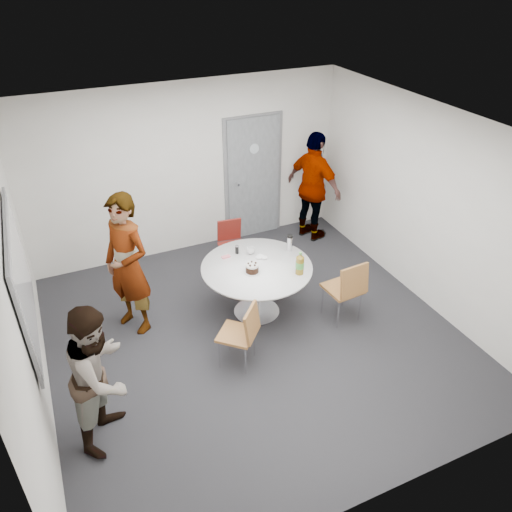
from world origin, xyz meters
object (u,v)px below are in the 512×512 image
chair_near_right (348,286)px  chair_near_left (243,330)px  person_main (128,265)px  person_left (101,375)px  table (259,273)px  door (253,178)px  whiteboard (22,280)px  chair_far (231,241)px  person_right (314,187)px

chair_near_right → chair_near_left: bearing=-177.2°
person_main → person_left: 1.71m
table → chair_near_left: size_ratio=1.72×
door → table: 2.27m
chair_near_left → person_left: bearing=144.6°
whiteboard → person_main: 1.39m
chair_near_left → chair_near_right: 1.56m
table → chair_near_right: 1.16m
door → person_left: (-3.05, -3.24, -0.23)m
table → chair_far: (0.09, 1.20, -0.17)m
door → chair_near_left: bearing=-116.1°
whiteboard → person_right: whiteboard is taller
table → person_right: size_ratio=0.78×
whiteboard → chair_near_left: whiteboard is taller
chair_far → person_right: (1.61, 0.34, 0.44)m
person_main → chair_near_left: bearing=7.3°
door → person_left: size_ratio=1.33×
chair_near_left → person_left: person_left is taller
door → whiteboard: size_ratio=1.12×
chair_far → person_main: bearing=31.5°
person_main → person_right: 3.47m
whiteboard → door: bearing=32.7°
chair_near_left → door: bearing=16.6°
table → chair_near_right: (0.97, -0.63, -0.09)m
chair_far → door: bearing=-124.3°
whiteboard → chair_near_left: size_ratio=2.25×
chair_near_left → chair_far: size_ratio=1.05×
whiteboard → table: whiteboard is taller
whiteboard → table: (2.72, 0.21, -0.79)m
door → person_right: size_ratio=1.15×
table → chair_near_left: table is taller
person_main → door: bearing=92.3°
table → chair_far: table is taller
chair_near_right → person_main: 2.80m
table → person_main: (-1.59, 0.42, 0.29)m
whiteboard → chair_far: (2.80, 1.41, -0.96)m
chair_near_left → whiteboard: bearing=116.7°
door → table: bearing=-112.2°
whiteboard → chair_near_right: 3.82m
chair_near_left → person_right: person_right is taller
whiteboard → chair_near_left: 2.42m
whiteboard → person_right: (4.41, 1.75, -0.52)m
chair_near_right → person_right: size_ratio=0.50×
person_main → chair_far: bearing=83.0°
chair_near_right → chair_far: 2.04m
whiteboard → person_left: bearing=-61.9°
person_main → person_left: (-0.62, -1.59, -0.15)m
whiteboard → person_main: bearing=29.3°
door → chair_near_left: 3.27m
chair_near_right → person_main: bearing=153.4°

